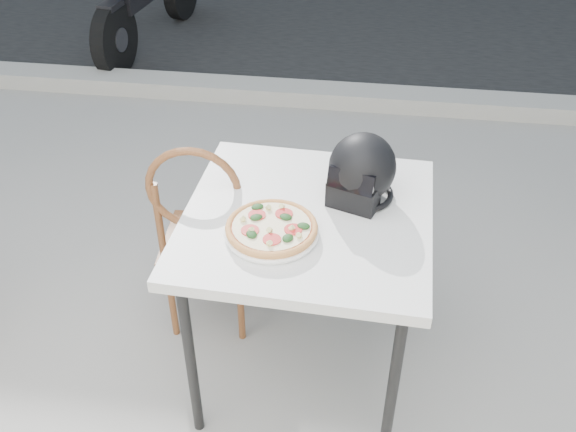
# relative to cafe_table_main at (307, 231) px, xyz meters

# --- Properties ---
(curb) EXTENTS (30.00, 0.25, 0.12)m
(curb) POSITION_rel_cafe_table_main_xyz_m (-0.55, 2.56, -0.71)
(curb) COLOR gray
(curb) RESTS_ON ground
(cafe_table_main) EXTENTS (0.93, 0.93, 0.85)m
(cafe_table_main) POSITION_rel_cafe_table_main_xyz_m (0.00, 0.00, 0.00)
(cafe_table_main) COLOR silver
(cafe_table_main) RESTS_ON ground
(plate) EXTENTS (0.40, 0.40, 0.02)m
(plate) POSITION_rel_cafe_table_main_xyz_m (-0.11, -0.14, 0.09)
(plate) COLOR white
(plate) RESTS_ON cafe_table_main
(pizza) EXTENTS (0.41, 0.41, 0.04)m
(pizza) POSITION_rel_cafe_table_main_xyz_m (-0.11, -0.13, 0.11)
(pizza) COLOR #CE8B4B
(pizza) RESTS_ON plate
(helmet) EXTENTS (0.32, 0.32, 0.25)m
(helmet) POSITION_rel_cafe_table_main_xyz_m (0.18, 0.14, 0.19)
(helmet) COLOR black
(helmet) RESTS_ON cafe_table_main
(cafe_chair_main) EXTENTS (0.41, 0.41, 1.01)m
(cafe_chair_main) POSITION_rel_cafe_table_main_xyz_m (-0.46, 0.22, -0.21)
(cafe_chair_main) COLOR brown
(cafe_chair_main) RESTS_ON ground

